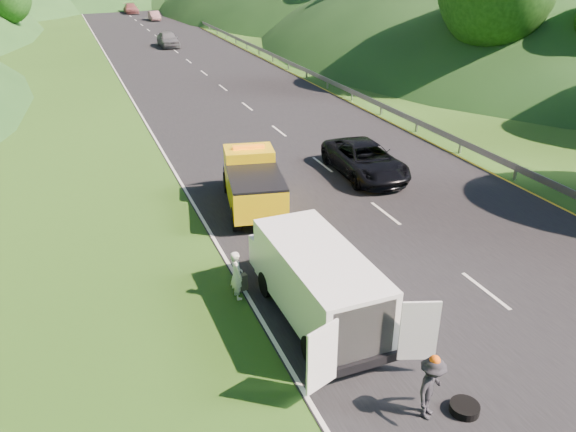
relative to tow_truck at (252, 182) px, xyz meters
name	(u,v)px	position (x,y,z in m)	size (l,w,h in m)	color
ground	(368,278)	(1.70, -6.49, -1.13)	(320.00, 320.00, 0.00)	#38661E
road_surface	(189,61)	(4.70, 33.51, -1.12)	(14.00, 200.00, 0.02)	black
guardrail	(227,39)	(12.00, 46.01, -1.13)	(0.06, 140.00, 1.52)	gray
tree_line_right	(303,27)	(24.70, 53.51, -1.13)	(14.00, 140.00, 14.00)	#285C1B
tow_truck	(252,182)	(0.00, 0.00, 0.00)	(2.94, 5.65, 2.31)	black
white_van	(316,280)	(-0.72, -7.81, 0.12)	(3.42, 6.25, 2.22)	black
woman	(238,298)	(-2.49, -6.04, -1.13)	(0.57, 0.42, 1.56)	white
child	(330,300)	(0.05, -7.19, -1.13)	(0.46, 0.36, 0.94)	tan
worker	(427,416)	(0.10, -12.16, -1.13)	(1.02, 0.59, 1.58)	black
suitcase	(241,283)	(-2.26, -5.71, -0.85)	(0.34, 0.19, 0.55)	#514D3D
spare_tire	(464,412)	(0.94, -12.37, -1.13)	(0.68, 0.68, 0.20)	black
passing_suv	(364,175)	(5.93, 1.53, -1.13)	(2.49, 5.41, 1.50)	black
dist_car_a	(169,47)	(4.55, 42.70, -1.13)	(1.89, 4.71, 1.60)	#55565A
dist_car_b	(155,21)	(7.28, 68.29, -1.13)	(1.37, 3.92, 1.29)	#825659
dist_car_c	(132,13)	(5.42, 79.84, -1.13)	(2.04, 5.03, 1.46)	brown
dist_car_d	(118,6)	(4.99, 95.37, -1.13)	(1.89, 4.71, 1.60)	#5E6052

